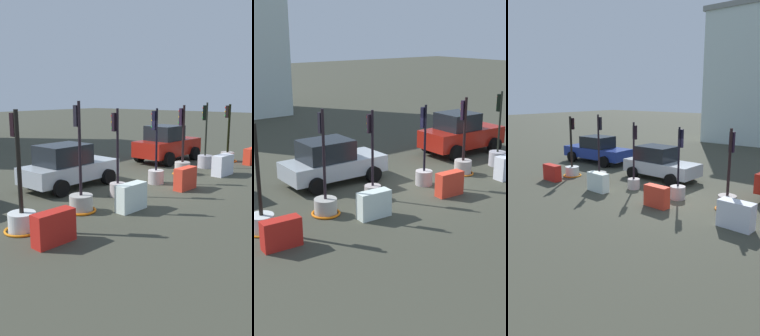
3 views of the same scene
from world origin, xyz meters
TOP-DOWN VIEW (x-y plane):
  - ground_plane at (0.00, 0.00)m, footprint 120.00×120.00m
  - traffic_light_0 at (-6.39, -0.03)m, footprint 0.95×0.95m
  - traffic_light_1 at (-4.30, -0.07)m, footprint 0.91×0.91m
  - traffic_light_2 at (-2.30, 0.17)m, footprint 0.56×0.56m
  - traffic_light_3 at (0.06, 0.17)m, footprint 0.62×0.62m
  - traffic_light_4 at (2.20, 0.19)m, footprint 0.87×0.87m
  - traffic_light_5 at (4.22, 0.11)m, footprint 0.69×0.69m
  - construction_barrier_0 at (-6.41, -1.30)m, footprint 1.07×0.45m
  - construction_barrier_1 at (-3.26, -1.17)m, footprint 1.07×0.47m
  - construction_barrier_2 at (-0.02, -1.21)m, footprint 1.02×0.45m
  - car_red_compact at (4.53, 2.48)m, footprint 3.99×2.28m
  - car_silver_hatchback at (-2.48, 2.47)m, footprint 3.90×2.11m

SIDE VIEW (x-z plane):
  - ground_plane at x=0.00m, z-range 0.00..0.00m
  - construction_barrier_0 at x=-6.41m, z-range 0.00..0.80m
  - construction_barrier_2 at x=-0.02m, z-range 0.00..0.83m
  - construction_barrier_1 at x=-3.26m, z-range 0.00..0.84m
  - traffic_light_1 at x=-4.30m, z-range -1.22..2.08m
  - traffic_light_0 at x=-6.39m, z-range -1.10..2.03m
  - traffic_light_4 at x=2.20m, z-range -1.02..2.03m
  - traffic_light_5 at x=4.22m, z-range -1.04..2.08m
  - traffic_light_3 at x=0.06m, z-range -0.91..2.06m
  - traffic_light_2 at x=-2.30m, z-range -0.90..2.13m
  - car_silver_hatchback at x=-2.48m, z-range -0.03..1.63m
  - car_red_compact at x=4.53m, z-range -0.04..1.87m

